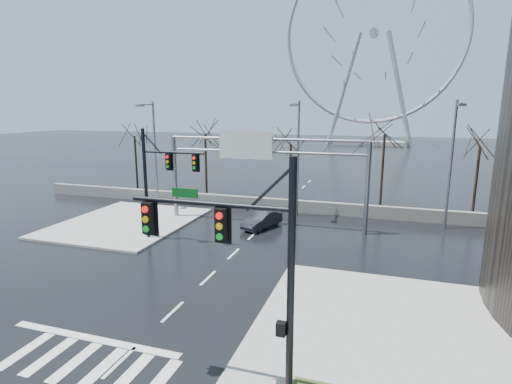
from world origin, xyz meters
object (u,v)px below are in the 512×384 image
at_px(ferris_wheel, 374,41).
at_px(car, 262,220).
at_px(signal_mast_near, 248,255).
at_px(signal_mast_far, 159,175).
at_px(sign_gantry, 259,162).

height_order(ferris_wheel, car, ferris_wheel).
bearing_deg(ferris_wheel, signal_mast_near, -89.92).
bearing_deg(car, ferris_wheel, 106.23).
xyz_separation_m(signal_mast_near, signal_mast_far, (-11.01, 13.00, -0.04)).
bearing_deg(signal_mast_far, signal_mast_near, -49.74).
relative_size(signal_mast_far, ferris_wheel, 0.16).
bearing_deg(sign_gantry, signal_mast_far, -132.47).
height_order(signal_mast_near, signal_mast_far, same).
bearing_deg(sign_gantry, car, -59.06).
relative_size(signal_mast_far, sign_gantry, 0.49).
distance_m(signal_mast_far, ferris_wheel, 89.30).
bearing_deg(signal_mast_far, ferris_wheel, 82.80).
xyz_separation_m(signal_mast_near, ferris_wheel, (-0.14, 99.04, 21.26)).
xyz_separation_m(signal_mast_near, sign_gantry, (-5.52, 19.00, 0.31)).
height_order(signal_mast_near, sign_gantry, signal_mast_near).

